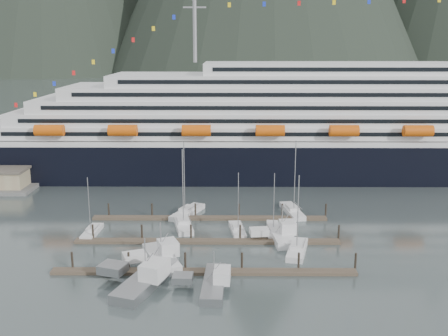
% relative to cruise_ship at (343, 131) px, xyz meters
% --- Properties ---
extents(ground, '(1600.00, 1600.00, 0.00)m').
position_rel_cruise_ship_xyz_m(ground, '(-30.03, -54.94, -12.04)').
color(ground, '#3F4A49').
rests_on(ground, ground).
extents(cruise_ship, '(210.00, 30.40, 50.30)m').
position_rel_cruise_ship_xyz_m(cruise_ship, '(0.00, 0.00, 0.00)').
color(cruise_ship, black).
rests_on(cruise_ship, ground).
extents(dock_near, '(48.18, 2.28, 3.20)m').
position_rel_cruise_ship_xyz_m(dock_near, '(-34.95, -64.89, -11.73)').
color(dock_near, '#483C2E').
rests_on(dock_near, ground).
extents(dock_mid, '(48.18, 2.28, 3.20)m').
position_rel_cruise_ship_xyz_m(dock_mid, '(-34.95, -51.89, -11.73)').
color(dock_mid, '#483C2E').
rests_on(dock_mid, ground).
extents(dock_far, '(48.18, 2.28, 3.20)m').
position_rel_cruise_ship_xyz_m(dock_far, '(-34.95, -38.89, -11.73)').
color(dock_far, '#483C2E').
rests_on(dock_far, ground).
extents(sailboat_a, '(2.69, 8.05, 11.67)m').
position_rel_cruise_ship_xyz_m(sailboat_a, '(-57.03, -47.79, -11.64)').
color(sailboat_a, silver).
rests_on(sailboat_a, ground).
extents(sailboat_b, '(5.08, 11.50, 16.34)m').
position_rel_cruise_ship_xyz_m(sailboat_b, '(-40.13, -43.57, -11.59)').
color(sailboat_b, silver).
rests_on(sailboat_b, ground).
extents(sailboat_c, '(3.43, 8.87, 12.36)m').
position_rel_cruise_ship_xyz_m(sailboat_c, '(-29.44, -46.59, -11.64)').
color(sailboat_c, silver).
rests_on(sailboat_c, ground).
extents(sailboat_d, '(2.64, 9.48, 12.21)m').
position_rel_cruise_ship_xyz_m(sailboat_d, '(-22.62, -46.44, -11.65)').
color(sailboat_d, silver).
rests_on(sailboat_d, ground).
extents(sailboat_e, '(7.09, 11.14, 16.36)m').
position_rel_cruise_ship_xyz_m(sailboat_e, '(-39.82, -36.02, -11.59)').
color(sailboat_e, silver).
rests_on(sailboat_e, ground).
extents(sailboat_g, '(4.51, 11.25, 16.44)m').
position_rel_cruise_ship_xyz_m(sailboat_g, '(-17.58, -34.95, -11.60)').
color(sailboat_g, silver).
rests_on(sailboat_g, ground).
extents(sailboat_h, '(5.02, 10.12, 14.54)m').
position_rel_cruise_ship_xyz_m(sailboat_h, '(-19.29, -56.51, -11.60)').
color(sailboat_h, silver).
rests_on(sailboat_h, ground).
extents(trawler_a, '(12.03, 15.33, 8.19)m').
position_rel_cruise_ship_xyz_m(trawler_a, '(-43.64, -69.06, -11.04)').
color(trawler_a, gray).
rests_on(trawler_a, ground).
extents(trawler_b, '(10.22, 12.28, 7.62)m').
position_rel_cruise_ship_xyz_m(trawler_b, '(-42.35, -60.91, -11.09)').
color(trawler_b, silver).
rests_on(trawler_b, ground).
extents(trawler_c, '(8.65, 12.26, 6.15)m').
position_rel_cruise_ship_xyz_m(trawler_c, '(-33.46, -69.90, -11.22)').
color(trawler_c, gray).
rests_on(trawler_c, ground).
extents(trawler_e, '(8.65, 11.34, 7.17)m').
position_rel_cruise_ship_xyz_m(trawler_e, '(-21.48, -50.15, -11.13)').
color(trawler_e, silver).
rests_on(trawler_e, ground).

